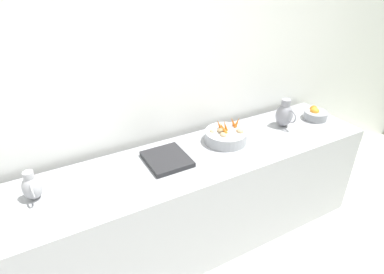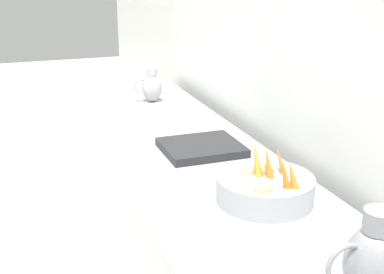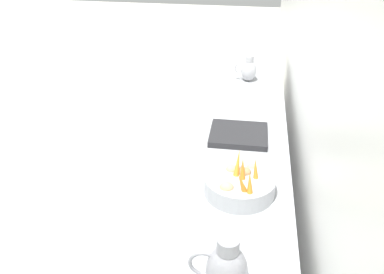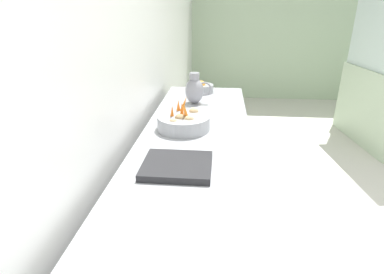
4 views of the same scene
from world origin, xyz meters
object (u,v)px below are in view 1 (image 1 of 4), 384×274
at_px(vegetable_colander, 226,136).
at_px(orange_bowl, 315,114).
at_px(metal_pitcher_short, 32,187).
at_px(metal_pitcher_tall, 284,114).

height_order(vegetable_colander, orange_bowl, vegetable_colander).
relative_size(vegetable_colander, metal_pitcher_short, 1.72).
distance_m(orange_bowl, metal_pitcher_tall, 0.37).
relative_size(vegetable_colander, orange_bowl, 1.61).
bearing_deg(metal_pitcher_tall, metal_pitcher_short, -90.39).
bearing_deg(metal_pitcher_tall, vegetable_colander, -92.02).
bearing_deg(metal_pitcher_short, metal_pitcher_tall, 89.61).
bearing_deg(metal_pitcher_short, vegetable_colander, 90.28).
bearing_deg(metal_pitcher_tall, orange_bowl, 84.97).
bearing_deg(vegetable_colander, orange_bowl, 86.85).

